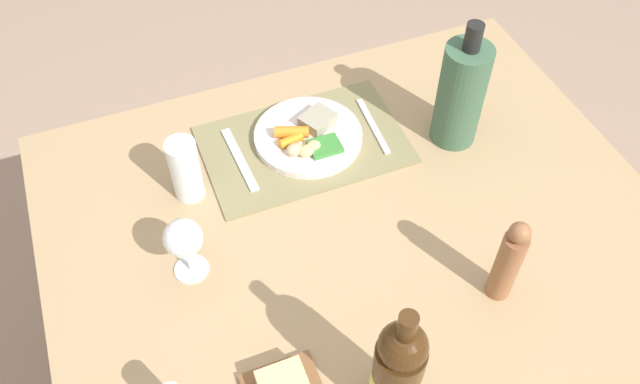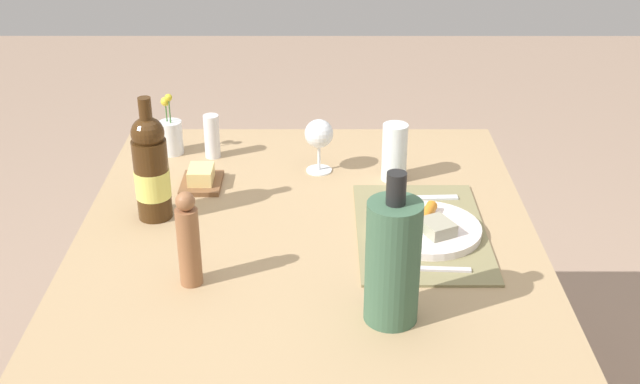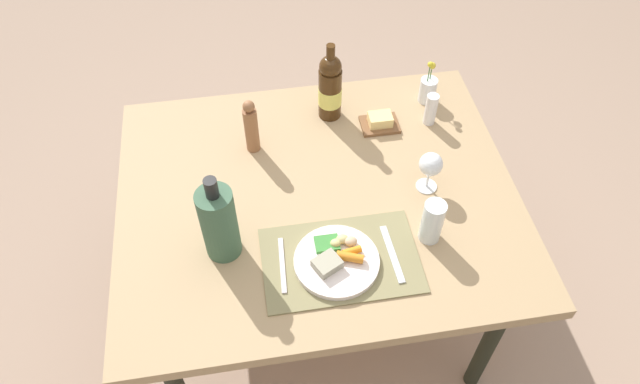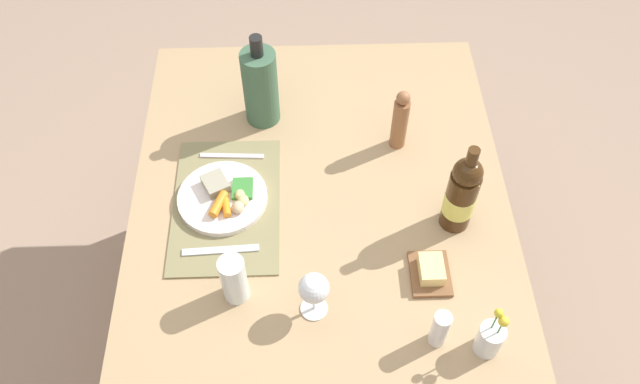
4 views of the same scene
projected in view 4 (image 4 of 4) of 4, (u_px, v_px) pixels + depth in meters
name	position (u px, v px, depth m)	size (l,w,h in m)	color
ground_plane	(320.00, 310.00, 2.33)	(8.00, 8.00, 0.00)	tan
dining_table	(320.00, 209.00, 1.82)	(1.25, 1.04, 0.71)	tan
placemat	(227.00, 204.00, 1.74)	(0.45, 0.29, 0.01)	#847B52
dinner_plate	(223.00, 197.00, 1.74)	(0.25, 0.25, 0.05)	white
fork	(232.00, 156.00, 1.84)	(0.01, 0.18, 0.01)	silver
knife	(221.00, 250.00, 1.65)	(0.02, 0.20, 0.01)	silver
wine_glass	(314.00, 289.00, 1.48)	(0.07, 0.07, 0.14)	white
wine_bottle	(461.00, 194.00, 1.62)	(0.08, 0.08, 0.29)	#402710
pepper_mill	(400.00, 120.00, 1.80)	(0.05, 0.05, 0.21)	#935E3B
salt_shaker	(440.00, 329.00, 1.46)	(0.04, 0.04, 0.12)	white
cooler_bottle	(260.00, 86.00, 1.84)	(0.10, 0.10, 0.31)	#3D6046
water_tumbler	(234.00, 281.00, 1.53)	(0.06, 0.06, 0.15)	silver
butter_dish	(431.00, 271.00, 1.60)	(0.13, 0.10, 0.05)	brown
flower_vase	(490.00, 338.00, 1.46)	(0.06, 0.06, 0.17)	silver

